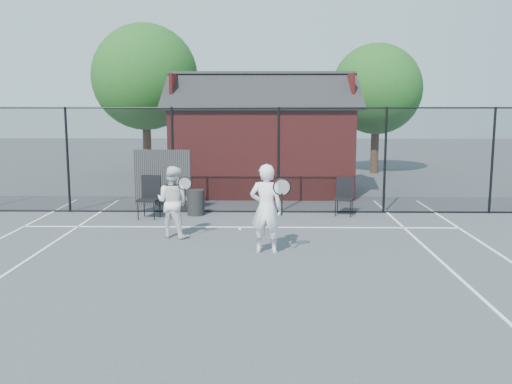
{
  "coord_description": "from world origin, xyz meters",
  "views": [
    {
      "loc": [
        0.65,
        -11.04,
        3.09
      ],
      "look_at": [
        0.42,
        1.74,
        1.1
      ],
      "focal_mm": 40.0,
      "sensor_mm": 36.0,
      "label": 1
    }
  ],
  "objects_px": {
    "player_front": "(266,209)",
    "waste_bin": "(196,202)",
    "chair_left": "(149,198)",
    "clubhouse": "(262,146)",
    "player_back": "(173,202)",
    "chair_right": "(344,197)"
  },
  "relations": [
    {
      "from": "chair_left",
      "to": "player_back",
      "type": "bearing_deg",
      "value": -55.4
    },
    {
      "from": "player_front",
      "to": "chair_left",
      "type": "xyz_separation_m",
      "value": [
        -3.18,
        3.56,
        -0.37
      ]
    },
    {
      "from": "clubhouse",
      "to": "player_front",
      "type": "relative_size",
      "value": 3.48
    },
    {
      "from": "player_front",
      "to": "waste_bin",
      "type": "distance_m",
      "value": 4.55
    },
    {
      "from": "player_back",
      "to": "chair_left",
      "type": "bearing_deg",
      "value": 115.16
    },
    {
      "from": "player_back",
      "to": "waste_bin",
      "type": "relative_size",
      "value": 2.35
    },
    {
      "from": "player_back",
      "to": "chair_right",
      "type": "distance_m",
      "value": 5.09
    },
    {
      "from": "waste_bin",
      "to": "chair_left",
      "type": "bearing_deg",
      "value": -157.6
    },
    {
      "from": "chair_left",
      "to": "chair_right",
      "type": "bearing_deg",
      "value": 14.78
    },
    {
      "from": "player_front",
      "to": "chair_right",
      "type": "relative_size",
      "value": 1.81
    },
    {
      "from": "chair_left",
      "to": "clubhouse",
      "type": "bearing_deg",
      "value": 67.71
    },
    {
      "from": "chair_left",
      "to": "waste_bin",
      "type": "bearing_deg",
      "value": 31.83
    },
    {
      "from": "player_back",
      "to": "chair_left",
      "type": "distance_m",
      "value": 2.4
    },
    {
      "from": "player_back",
      "to": "waste_bin",
      "type": "distance_m",
      "value": 2.71
    },
    {
      "from": "chair_left",
      "to": "chair_right",
      "type": "distance_m",
      "value": 5.37
    },
    {
      "from": "clubhouse",
      "to": "player_back",
      "type": "height_order",
      "value": "clubhouse"
    },
    {
      "from": "player_front",
      "to": "chair_left",
      "type": "height_order",
      "value": "player_front"
    },
    {
      "from": "chair_left",
      "to": "waste_bin",
      "type": "distance_m",
      "value": 1.33
    },
    {
      "from": "player_back",
      "to": "waste_bin",
      "type": "xyz_separation_m",
      "value": [
        0.2,
        2.66,
        -0.48
      ]
    },
    {
      "from": "player_front",
      "to": "player_back",
      "type": "height_order",
      "value": "player_front"
    },
    {
      "from": "clubhouse",
      "to": "player_front",
      "type": "distance_m",
      "value": 8.48
    },
    {
      "from": "player_front",
      "to": "waste_bin",
      "type": "xyz_separation_m",
      "value": [
        -1.97,
        4.06,
        -0.58
      ]
    }
  ]
}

